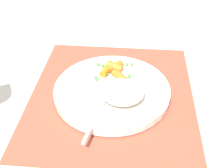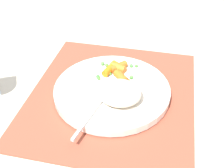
{
  "view_description": "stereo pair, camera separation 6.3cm",
  "coord_description": "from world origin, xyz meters",
  "px_view_note": "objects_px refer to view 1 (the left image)",
  "views": [
    {
      "loc": [
        -0.5,
        -0.04,
        0.43
      ],
      "look_at": [
        0.0,
        0.0,
        0.03
      ],
      "focal_mm": 46.02,
      "sensor_mm": 36.0,
      "label": 1
    },
    {
      "loc": [
        -0.49,
        -0.11,
        0.43
      ],
      "look_at": [
        0.0,
        0.0,
        0.03
      ],
      "focal_mm": 46.02,
      "sensor_mm": 36.0,
      "label": 2
    }
  ],
  "objects_px": {
    "rice_mound": "(122,92)",
    "fork": "(105,100)",
    "plate": "(112,90)",
    "carrot_portion": "(116,71)"
  },
  "relations": [
    {
      "from": "rice_mound",
      "to": "fork",
      "type": "relative_size",
      "value": 0.45
    },
    {
      "from": "plate",
      "to": "rice_mound",
      "type": "bearing_deg",
      "value": -146.97
    },
    {
      "from": "fork",
      "to": "carrot_portion",
      "type": "bearing_deg",
      "value": -8.45
    },
    {
      "from": "plate",
      "to": "fork",
      "type": "distance_m",
      "value": 0.05
    },
    {
      "from": "plate",
      "to": "fork",
      "type": "bearing_deg",
      "value": 167.37
    },
    {
      "from": "fork",
      "to": "plate",
      "type": "bearing_deg",
      "value": -12.63
    },
    {
      "from": "carrot_portion",
      "to": "fork",
      "type": "distance_m",
      "value": 0.1
    },
    {
      "from": "plate",
      "to": "carrot_portion",
      "type": "distance_m",
      "value": 0.05
    },
    {
      "from": "rice_mound",
      "to": "fork",
      "type": "distance_m",
      "value": 0.04
    },
    {
      "from": "carrot_portion",
      "to": "plate",
      "type": "bearing_deg",
      "value": 175.48
    }
  ]
}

